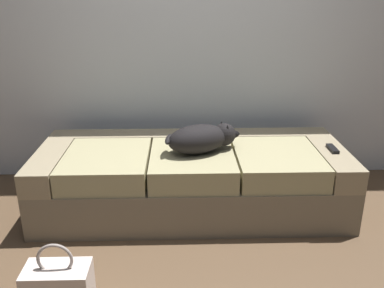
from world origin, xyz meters
The scene contains 5 objects.
back_wall centered at (0.00, 1.60, 1.40)m, with size 6.40×0.10×2.80m, color silver.
couch centered at (0.00, 0.95, 0.23)m, with size 2.14×0.87×0.46m.
dog_dark centered at (0.07, 0.89, 0.56)m, with size 0.54×0.38×0.19m.
tv_remote centered at (0.97, 0.89, 0.47)m, with size 0.04×0.15×0.02m, color black.
handbag centered at (-0.69, -0.06, 0.13)m, with size 0.32×0.18×0.38m.
Camera 1 is at (-0.08, -1.76, 1.52)m, focal length 39.08 mm.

